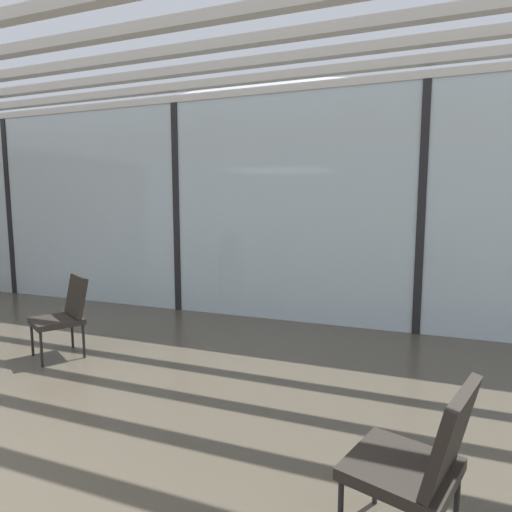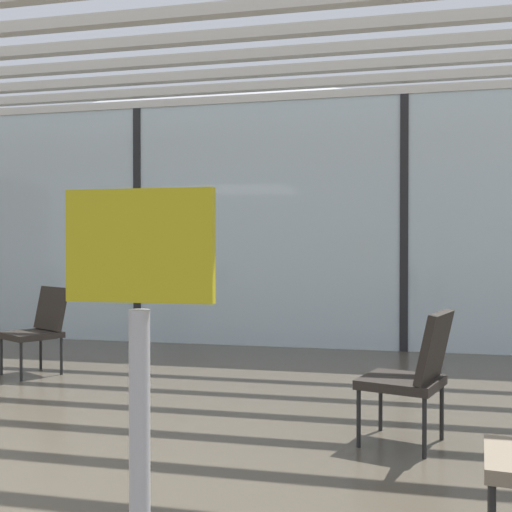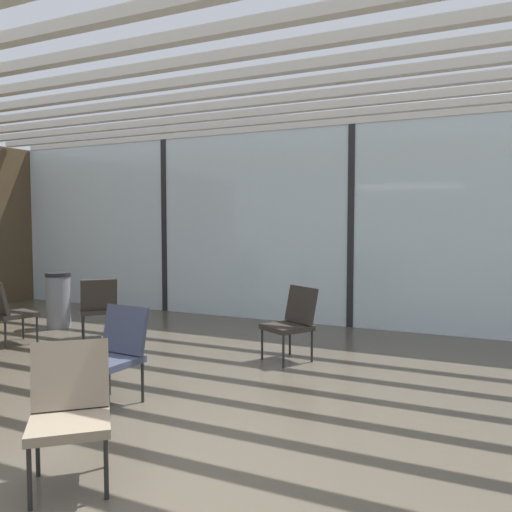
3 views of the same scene
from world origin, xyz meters
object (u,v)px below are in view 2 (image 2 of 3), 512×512
at_px(lounge_chair_0, 40,325).
at_px(lounge_chair_6, 415,369).
at_px(parked_airplane, 205,199).
at_px(info_sign, 140,459).

relative_size(lounge_chair_0, lounge_chair_6, 1.00).
bearing_deg(lounge_chair_6, lounge_chair_0, -95.21).
height_order(lounge_chair_0, lounge_chair_6, same).
xyz_separation_m(parked_airplane, info_sign, (3.19, -10.62, -1.59)).
height_order(lounge_chair_6, info_sign, info_sign).
distance_m(lounge_chair_0, info_sign, 4.90).
xyz_separation_m(lounge_chair_6, info_sign, (-0.81, -2.48, 0.18)).
xyz_separation_m(lounge_chair_0, info_sign, (2.83, -4.00, 0.18)).
distance_m(parked_airplane, lounge_chair_6, 9.24).
height_order(parked_airplane, lounge_chair_0, parked_airplane).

